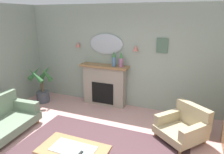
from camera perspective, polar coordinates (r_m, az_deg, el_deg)
The scene contains 11 objects.
wall_back at distance 5.47m, azimuth 6.15°, elevation 5.40°, with size 7.24×0.10×2.76m, color #93A393.
fireplace at distance 5.73m, azimuth -2.16°, elevation -2.34°, with size 1.36×0.36×1.16m.
mantel_vase_right at distance 5.38m, azimuth 0.55°, elevation 5.08°, with size 0.11×0.11×0.41m.
mantel_vase_centre at distance 5.32m, azimuth 2.57°, elevation 4.79°, with size 0.11×0.11×0.39m.
wall_mirror at distance 5.59m, azimuth -1.70°, elevation 9.20°, with size 0.96×0.06×0.56m, color #B2BCC6.
wall_sconce_left at distance 5.94m, azimuth -9.54°, elevation 8.96°, with size 0.14×0.14×0.14m, color #D17066.
wall_sconce_right at distance 5.27m, azimuth 6.68°, elevation 8.07°, with size 0.14×0.14×0.14m, color #D17066.
framed_picture at distance 5.19m, azimuth 13.91°, elevation 8.55°, with size 0.28×0.03×0.36m, color #4C6B56.
coffee_table at distance 3.51m, azimuth -10.78°, elevation -19.86°, with size 1.10×0.60×0.45m.
armchair_beside_couch at distance 4.52m, azimuth 19.49°, elevation -12.66°, with size 1.14×1.14×0.71m.
potted_plant_tall_palm at distance 6.24m, azimuth -19.05°, elevation -2.38°, with size 0.55×0.55×1.11m.
Camera 1 is at (1.43, -2.45, 2.48)m, focal length 32.60 mm.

